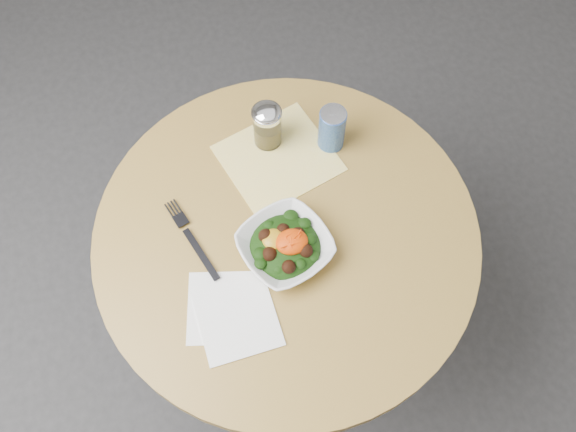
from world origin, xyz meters
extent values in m
plane|color=#2C2C2F|center=(0.00, 0.00, 0.00)|extent=(6.00, 6.00, 0.00)
cylinder|color=black|center=(0.00, 0.00, 0.01)|extent=(0.52, 0.52, 0.03)
cylinder|color=black|center=(0.00, 0.00, 0.35)|extent=(0.10, 0.10, 0.71)
cylinder|color=#BF9445|center=(0.00, 0.00, 0.73)|extent=(0.90, 0.90, 0.04)
cube|color=#E5B90C|center=(0.03, 0.20, 0.75)|extent=(0.31, 0.30, 0.00)
cube|color=white|center=(-0.17, -0.14, 0.75)|extent=(0.20, 0.20, 0.00)
cube|color=white|center=(-0.16, -0.17, 0.75)|extent=(0.17, 0.17, 0.00)
imported|color=white|center=(-0.01, -0.04, 0.77)|extent=(0.26, 0.26, 0.05)
ellipsoid|color=black|center=(-0.01, -0.04, 0.77)|extent=(0.16, 0.16, 0.06)
ellipsoid|color=#BC8412|center=(-0.04, -0.03, 0.80)|extent=(0.05, 0.05, 0.02)
ellipsoid|color=#E73305|center=(0.00, -0.05, 0.80)|extent=(0.07, 0.06, 0.03)
cube|color=black|center=(-0.20, 0.00, 0.76)|extent=(0.06, 0.14, 0.00)
cube|color=black|center=(-0.23, 0.11, 0.76)|extent=(0.05, 0.08, 0.00)
cylinder|color=silver|center=(0.02, 0.26, 0.81)|extent=(0.07, 0.07, 0.10)
cylinder|color=olive|center=(0.02, 0.26, 0.78)|extent=(0.06, 0.06, 0.06)
cylinder|color=white|center=(0.02, 0.26, 0.86)|extent=(0.07, 0.07, 0.01)
ellipsoid|color=white|center=(0.02, 0.26, 0.87)|extent=(0.07, 0.07, 0.03)
cylinder|color=#0D3398|center=(0.17, 0.21, 0.81)|extent=(0.07, 0.07, 0.12)
cylinder|color=silver|center=(0.17, 0.21, 0.87)|extent=(0.06, 0.06, 0.00)
cube|color=silver|center=(0.17, 0.22, 0.87)|extent=(0.02, 0.02, 0.00)
camera|label=1|loc=(-0.16, -0.60, 2.10)|focal=40.00mm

